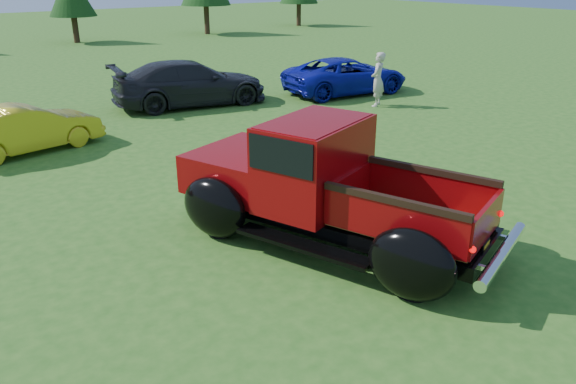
# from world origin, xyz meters

# --- Properties ---
(ground) EXTENTS (120.00, 120.00, 0.00)m
(ground) POSITION_xyz_m (0.00, 0.00, 0.00)
(ground) COLOR #275919
(ground) RESTS_ON ground
(pickup_truck) EXTENTS (3.97, 5.85, 2.04)m
(pickup_truck) POSITION_xyz_m (0.44, 0.05, 0.97)
(pickup_truck) COLOR black
(pickup_truck) RESTS_ON ground
(show_car_yellow) EXTENTS (3.76, 1.87, 1.19)m
(show_car_yellow) POSITION_xyz_m (-2.23, 8.07, 0.59)
(show_car_yellow) COLOR gold
(show_car_yellow) RESTS_ON ground
(show_car_grey) EXTENTS (5.42, 3.00, 1.49)m
(show_car_grey) POSITION_xyz_m (3.50, 10.25, 0.74)
(show_car_grey) COLOR black
(show_car_grey) RESTS_ON ground
(show_car_blue) EXTENTS (4.94, 2.78, 1.30)m
(show_car_blue) POSITION_xyz_m (8.98, 8.53, 0.65)
(show_car_blue) COLOR #0D1294
(show_car_blue) RESTS_ON ground
(spectator) EXTENTS (0.78, 0.71, 1.78)m
(spectator) POSITION_xyz_m (8.41, 6.37, 0.89)
(spectator) COLOR #B5AF9D
(spectator) RESTS_ON ground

